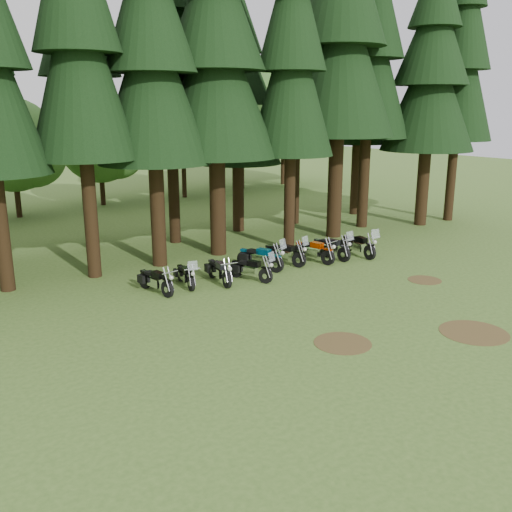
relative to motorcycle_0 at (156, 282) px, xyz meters
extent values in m
plane|color=#3F6123|center=(5.26, -5.93, -0.46)|extent=(120.00, 120.00, 0.00)
cylinder|color=#301F10|center=(-4.52, 3.89, 2.31)|extent=(0.58, 0.58, 5.53)
cylinder|color=#301F10|center=(-1.03, 3.58, 2.54)|extent=(0.58, 0.58, 5.99)
cone|color=black|center=(-1.03, 3.58, 8.28)|extent=(4.32, 4.32, 7.49)
cylinder|color=#301F10|center=(2.05, 3.48, 2.33)|extent=(0.66, 0.66, 5.57)
cone|color=black|center=(2.05, 3.48, 7.66)|extent=(4.95, 4.95, 6.96)
cylinder|color=#301F10|center=(5.33, 3.52, 2.39)|extent=(0.77, 0.77, 5.70)
cone|color=black|center=(5.33, 3.52, 7.85)|extent=(5.81, 5.81, 7.12)
cylinder|color=#301F10|center=(8.69, 2.10, 2.40)|extent=(0.55, 0.55, 5.71)
cone|color=black|center=(8.69, 2.10, 7.87)|extent=(4.15, 4.15, 7.14)
cone|color=black|center=(8.69, 2.10, 11.24)|extent=(3.32, 3.32, 6.03)
cylinder|color=#301F10|center=(12.62, 2.84, 2.85)|extent=(0.80, 0.80, 6.62)
cone|color=black|center=(12.62, 2.84, 9.19)|extent=(5.98, 5.98, 8.27)
cylinder|color=#301F10|center=(15.88, 3.68, 2.72)|extent=(0.64, 0.64, 6.35)
cone|color=black|center=(15.88, 3.68, 8.80)|extent=(4.79, 4.79, 7.93)
cylinder|color=#301F10|center=(19.19, 1.90, 2.25)|extent=(0.72, 0.72, 5.41)
cone|color=black|center=(19.19, 1.90, 7.44)|extent=(5.44, 5.44, 6.77)
cone|color=black|center=(19.19, 1.90, 10.63)|extent=(4.35, 4.35, 5.71)
cylinder|color=#301F10|center=(21.78, 1.70, 2.56)|extent=(0.57, 0.57, 6.03)
cone|color=black|center=(21.78, 1.70, 8.34)|extent=(4.25, 4.25, 7.54)
cone|color=black|center=(21.78, 1.70, 11.89)|extent=(3.40, 3.40, 6.36)
cylinder|color=#301F10|center=(0.88, 8.47, 2.32)|extent=(0.65, 0.65, 5.55)
cone|color=black|center=(0.88, 8.47, 7.64)|extent=(4.85, 4.85, 6.94)
cone|color=black|center=(0.88, 8.47, 10.92)|extent=(3.88, 3.88, 5.86)
cylinder|color=#301F10|center=(4.89, 7.01, 2.30)|extent=(0.58, 0.58, 5.52)
cone|color=black|center=(4.89, 7.01, 7.59)|extent=(4.35, 4.35, 6.90)
cone|color=black|center=(4.89, 7.01, 10.85)|extent=(3.48, 3.48, 5.83)
cylinder|color=#301F10|center=(9.29, 7.32, 1.89)|extent=(0.66, 0.66, 4.70)
cone|color=black|center=(9.29, 7.32, 6.39)|extent=(4.94, 4.94, 5.87)
cone|color=black|center=(9.29, 7.32, 9.16)|extent=(3.95, 3.95, 4.96)
cone|color=black|center=(9.29, 7.32, 11.37)|extent=(2.77, 2.77, 3.91)
cylinder|color=#301F10|center=(13.33, 6.93, 2.33)|extent=(0.53, 0.53, 5.56)
cone|color=black|center=(13.33, 6.93, 7.66)|extent=(3.94, 3.94, 6.95)
cone|color=black|center=(13.33, 6.93, 10.94)|extent=(3.15, 3.15, 5.87)
cylinder|color=#301F10|center=(18.62, 6.86, 2.37)|extent=(0.61, 0.61, 5.65)
cone|color=black|center=(18.62, 6.86, 7.78)|extent=(4.59, 4.59, 7.06)
cone|color=black|center=(18.62, 6.86, 11.12)|extent=(3.67, 3.67, 5.96)
cylinder|color=#301F10|center=(0.27, 19.38, 0.82)|extent=(0.36, 0.36, 2.55)
sphere|color=#39692A|center=(0.27, 19.38, 4.22)|extent=(5.95, 5.95, 5.95)
sphere|color=#39692A|center=(1.29, 18.70, 3.62)|extent=(4.25, 4.25, 4.25)
cylinder|color=#301F10|center=(6.57, 20.57, 0.78)|extent=(0.36, 0.36, 2.47)
sphere|color=#39692A|center=(6.57, 20.57, 4.07)|extent=(5.76, 5.76, 5.76)
sphere|color=#39692A|center=(7.56, 19.91, 3.49)|extent=(4.12, 4.12, 4.12)
cylinder|color=#301F10|center=(13.18, 20.04, 1.30)|extent=(0.36, 0.36, 3.52)
sphere|color=#39692A|center=(13.18, 20.04, 6.00)|extent=(8.21, 8.21, 8.21)
sphere|color=#39692A|center=(14.58, 19.10, 5.18)|extent=(5.87, 5.87, 5.87)
cylinder|color=#301F10|center=(19.80, 21.29, 1.01)|extent=(0.36, 0.36, 2.94)
sphere|color=#39692A|center=(19.80, 21.29, 4.93)|extent=(6.86, 6.86, 6.86)
sphere|color=#39692A|center=(20.97, 20.50, 4.25)|extent=(4.90, 4.90, 4.90)
cylinder|color=#301F10|center=(24.34, 21.15, 1.30)|extent=(0.36, 0.36, 3.52)
sphere|color=#39692A|center=(24.34, 21.15, 5.99)|extent=(8.20, 8.20, 8.20)
sphere|color=#39692A|center=(25.75, 20.21, 5.17)|extent=(5.86, 5.86, 5.86)
cylinder|color=#4C3D1E|center=(2.26, -7.93, -0.45)|extent=(1.80, 1.80, 0.01)
cylinder|color=#4C3D1E|center=(9.76, -5.43, -0.45)|extent=(1.40, 1.40, 0.01)
cylinder|color=#4C3D1E|center=(6.26, -9.93, -0.45)|extent=(2.20, 2.20, 0.01)
cylinder|color=black|center=(0.09, -0.77, -0.13)|extent=(0.22, 0.67, 0.66)
cylinder|color=black|center=(-0.09, 0.76, -0.13)|extent=(0.22, 0.67, 0.66)
cube|color=silver|center=(-0.01, 0.04, -0.04)|extent=(0.36, 0.72, 0.34)
cube|color=black|center=(0.02, -0.18, 0.32)|extent=(0.36, 0.58, 0.24)
cube|color=black|center=(-0.03, 0.27, 0.28)|extent=(0.36, 0.58, 0.12)
cylinder|color=black|center=(1.22, -0.66, -0.16)|extent=(0.26, 0.62, 0.60)
cylinder|color=black|center=(1.53, 0.72, -0.16)|extent=(0.26, 0.62, 0.60)
cube|color=silver|center=(1.39, 0.08, -0.07)|extent=(0.39, 0.68, 0.31)
cube|color=black|center=(1.34, -0.13, 0.26)|extent=(0.38, 0.55, 0.22)
cube|color=black|center=(1.43, 0.28, 0.22)|extent=(0.38, 0.55, 0.11)
cube|color=silver|center=(1.15, -0.92, 0.66)|extent=(0.40, 0.20, 0.36)
cylinder|color=black|center=(2.57, -1.20, -0.12)|extent=(0.27, 0.69, 0.67)
cylinder|color=black|center=(2.87, 0.35, -0.12)|extent=(0.27, 0.69, 0.67)
cube|color=silver|center=(2.73, -0.38, -0.03)|extent=(0.42, 0.76, 0.35)
cube|color=black|center=(2.68, -0.61, 0.34)|extent=(0.41, 0.61, 0.24)
cube|color=black|center=(2.77, -0.15, 0.30)|extent=(0.41, 0.61, 0.12)
cylinder|color=black|center=(4.18, -1.67, -0.14)|extent=(0.33, 0.65, 0.64)
cylinder|color=black|center=(3.70, -0.25, -0.14)|extent=(0.33, 0.65, 0.64)
cube|color=silver|center=(3.92, -0.91, -0.05)|extent=(0.47, 0.73, 0.33)
cube|color=black|center=(3.99, -1.12, 0.30)|extent=(0.45, 0.60, 0.23)
cube|color=black|center=(3.85, -0.70, 0.26)|extent=(0.45, 0.60, 0.12)
cube|color=silver|center=(4.27, -1.94, 0.72)|extent=(0.42, 0.25, 0.38)
cylinder|color=black|center=(5.53, -0.72, -0.10)|extent=(0.38, 0.73, 0.72)
cylinder|color=black|center=(4.97, 0.88, -0.10)|extent=(0.38, 0.73, 0.72)
cube|color=silver|center=(5.23, 0.13, 0.00)|extent=(0.54, 0.82, 0.37)
cube|color=navy|center=(5.32, -0.11, 0.39)|extent=(0.51, 0.67, 0.26)
cube|color=black|center=(5.15, 0.37, 0.35)|extent=(0.51, 0.67, 0.13)
cube|color=silver|center=(5.64, -1.03, 0.87)|extent=(0.48, 0.28, 0.43)
cylinder|color=black|center=(6.86, -0.73, -0.11)|extent=(0.34, 0.71, 0.69)
cylinder|color=black|center=(6.39, 0.83, -0.11)|extent=(0.34, 0.71, 0.69)
cube|color=silver|center=(6.61, 0.10, -0.02)|extent=(0.49, 0.79, 0.36)
cube|color=black|center=(6.68, -0.13, 0.36)|extent=(0.47, 0.64, 0.25)
cube|color=black|center=(6.54, 0.33, 0.32)|extent=(0.47, 0.64, 0.13)
cube|color=silver|center=(6.95, -1.03, 0.82)|extent=(0.46, 0.25, 0.41)
cylinder|color=black|center=(8.18, -1.24, -0.10)|extent=(0.27, 0.72, 0.71)
cylinder|color=black|center=(7.91, 0.40, -0.10)|extent=(0.27, 0.72, 0.71)
cube|color=silver|center=(8.04, -0.37, -0.01)|extent=(0.42, 0.79, 0.36)
cube|color=#B53002|center=(8.08, -0.61, 0.38)|extent=(0.41, 0.63, 0.26)
cube|color=black|center=(8.00, -0.12, 0.34)|extent=(0.41, 0.63, 0.13)
cylinder|color=black|center=(9.16, -1.31, -0.10)|extent=(0.21, 0.71, 0.70)
cylinder|color=black|center=(9.03, 0.34, -0.10)|extent=(0.21, 0.71, 0.70)
cube|color=silver|center=(9.09, -0.43, -0.01)|extent=(0.36, 0.77, 0.36)
cube|color=black|center=(9.11, -0.67, 0.38)|extent=(0.37, 0.61, 0.26)
cube|color=black|center=(9.07, -0.18, 0.33)|extent=(0.37, 0.61, 0.13)
cube|color=silver|center=(9.19, -1.63, 0.85)|extent=(0.46, 0.17, 0.42)
cylinder|color=black|center=(10.41, -1.79, -0.10)|extent=(0.23, 0.73, 0.72)
cylinder|color=black|center=(10.60, -0.12, -0.10)|extent=(0.23, 0.73, 0.72)
cube|color=silver|center=(10.51, -0.90, 0.00)|extent=(0.39, 0.79, 0.37)
cube|color=black|center=(10.49, -1.15, 0.39)|extent=(0.39, 0.63, 0.26)
cube|color=black|center=(10.54, -0.65, 0.35)|extent=(0.39, 0.63, 0.13)
cube|color=silver|center=(10.38, -2.12, 0.87)|extent=(0.47, 0.19, 0.43)
camera|label=1|loc=(-9.85, -19.26, 6.70)|focal=40.00mm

